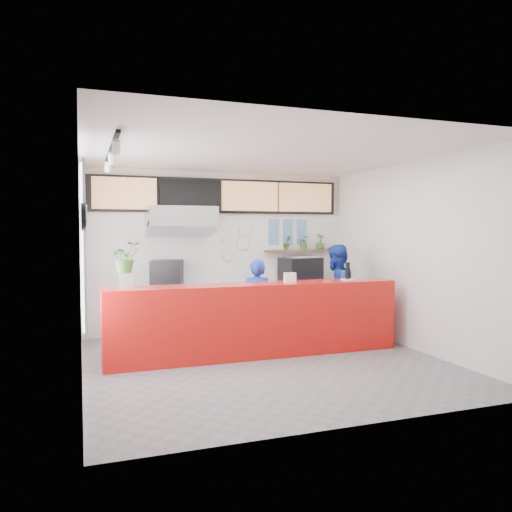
{
  "coord_description": "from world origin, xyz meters",
  "views": [
    {
      "loc": [
        -2.5,
        -6.66,
        1.9
      ],
      "look_at": [
        0.1,
        0.7,
        1.5
      ],
      "focal_mm": 35.0,
      "sensor_mm": 36.0,
      "label": 1
    }
  ],
  "objects": [
    {
      "name": "napkin_holder",
      "position": [
        0.53,
        0.37,
        1.18
      ],
      "size": [
        0.19,
        0.13,
        0.15
      ],
      "primitive_type": "cube",
      "rotation": [
        0.0,
        0.0,
        -0.12
      ],
      "color": "white",
      "rests_on": "service_counter"
    },
    {
      "name": "floor",
      "position": [
        0.0,
        0.0,
        0.0
      ],
      "size": [
        5.0,
        5.0,
        0.0
      ],
      "primitive_type": "plane",
      "color": "slate",
      "rests_on": "ground"
    },
    {
      "name": "wall_back",
      "position": [
        0.0,
        2.5,
        1.5
      ],
      "size": [
        5.0,
        0.0,
        5.0
      ],
      "primitive_type": "plane",
      "rotation": [
        1.57,
        0.0,
        0.0
      ],
      "color": "white",
      "rests_on": "ground"
    },
    {
      "name": "herb_d",
      "position": [
        2.08,
        2.4,
        1.68
      ],
      "size": [
        0.23,
        0.22,
        0.32
      ],
      "primitive_type": "imported",
      "rotation": [
        0.0,
        0.0,
        0.41
      ],
      "color": "#3B6A25",
      "rests_on": "herb_shelf"
    },
    {
      "name": "herb_b",
      "position": [
        1.35,
        2.4,
        1.66
      ],
      "size": [
        0.17,
        0.14,
        0.28
      ],
      "primitive_type": "imported",
      "rotation": [
        0.0,
        0.0,
        0.08
      ],
      "color": "#3B6A25",
      "rests_on": "herb_shelf"
    },
    {
      "name": "basil_vase",
      "position": [
        -1.92,
        0.32,
        1.53
      ],
      "size": [
        0.48,
        0.45,
        0.43
      ],
      "primitive_type": "imported",
      "rotation": [
        0.0,
        0.0,
        0.38
      ],
      "color": "#3B6A25",
      "rests_on": "glass_vase"
    },
    {
      "name": "photo_frame_e",
      "position": [
        1.4,
        2.48,
        1.75
      ],
      "size": [
        0.2,
        0.02,
        0.25
      ],
      "primitive_type": "cube",
      "color": "#598CBF",
      "rests_on": "wall_back"
    },
    {
      "name": "espresso_tray",
      "position": [
        1.55,
        2.2,
        1.38
      ],
      "size": [
        0.62,
        0.46,
        0.05
      ],
      "primitive_type": "cube",
      "rotation": [
        0.0,
        0.0,
        0.09
      ],
      "color": "silver",
      "rests_on": "espresso_machine"
    },
    {
      "name": "dec_plate_c",
      "position": [
        0.15,
        2.47,
        1.45
      ],
      "size": [
        0.24,
        0.03,
        0.24
      ],
      "primitive_type": "cylinder",
      "rotation": [
        1.57,
        0.0,
        0.0
      ],
      "color": "silver",
      "rests_on": "wall_back"
    },
    {
      "name": "wall_clock_rim",
      "position": [
        -2.46,
        -0.9,
        2.05
      ],
      "size": [
        0.05,
        0.3,
        0.3
      ],
      "primitive_type": "cylinder",
      "rotation": [
        0.0,
        1.57,
        0.0
      ],
      "color": "black",
      "rests_on": "wall_left"
    },
    {
      "name": "dec_plate_a",
      "position": [
        0.15,
        2.47,
        1.75
      ],
      "size": [
        0.24,
        0.03,
        0.24
      ],
      "primitive_type": "cylinder",
      "rotation": [
        1.57,
        0.0,
        0.0
      ],
      "color": "silver",
      "rests_on": "wall_back"
    },
    {
      "name": "service_counter",
      "position": [
        0.0,
        0.4,
        0.55
      ],
      "size": [
        4.5,
        0.6,
        1.1
      ],
      "primitive_type": "cube",
      "color": "red",
      "rests_on": "ground"
    },
    {
      "name": "dec_plate_b",
      "position": [
        0.45,
        2.47,
        1.65
      ],
      "size": [
        0.24,
        0.03,
        0.24
      ],
      "primitive_type": "cylinder",
      "rotation": [
        1.57,
        0.0,
        0.0
      ],
      "color": "silver",
      "rests_on": "wall_back"
    },
    {
      "name": "herb_c",
      "position": [
        1.72,
        2.4,
        1.65
      ],
      "size": [
        0.29,
        0.26,
        0.27
      ],
      "primitive_type": "imported",
      "rotation": [
        0.0,
        0.0,
        -0.26
      ],
      "color": "#3B6A25",
      "rests_on": "herb_shelf"
    },
    {
      "name": "pepper_mill",
      "position": [
        1.56,
        0.4,
        1.25
      ],
      "size": [
        0.08,
        0.08,
        0.27
      ],
      "primitive_type": "cylinder",
      "rotation": [
        0.0,
        0.0,
        -0.16
      ],
      "color": "black",
      "rests_on": "white_plate"
    },
    {
      "name": "photo_frame_f",
      "position": [
        1.7,
        2.48,
        1.75
      ],
      "size": [
        0.2,
        0.02,
        0.25
      ],
      "primitive_type": "cube",
      "color": "#598CBF",
      "rests_on": "wall_back"
    },
    {
      "name": "photo_frame_b",
      "position": [
        1.4,
        2.48,
        2.0
      ],
      "size": [
        0.2,
        0.02,
        0.25
      ],
      "primitive_type": "cube",
      "color": "#598CBF",
      "rests_on": "wall_back"
    },
    {
      "name": "window_pane",
      "position": [
        -2.47,
        0.3,
        1.7
      ],
      "size": [
        0.04,
        2.2,
        1.9
      ],
      "primitive_type": "cube",
      "color": "silver",
      "rests_on": "wall_left"
    },
    {
      "name": "right_bench",
      "position": [
        1.5,
        2.2,
        0.45
      ],
      "size": [
        1.8,
        0.6,
        0.9
      ],
      "primitive_type": "cube",
      "color": "#B2B5BA",
      "rests_on": "ground"
    },
    {
      "name": "soffit",
      "position": [
        0.0,
        2.46,
        2.55
      ],
      "size": [
        4.8,
        0.04,
        0.65
      ],
      "primitive_type": "cube",
      "color": "black",
      "rests_on": "wall_back"
    },
    {
      "name": "ceiling",
      "position": [
        0.0,
        0.0,
        3.0
      ],
      "size": [
        5.0,
        5.0,
        0.0
      ],
      "primitive_type": "plane",
      "rotation": [
        3.14,
        0.0,
        0.0
      ],
      "color": "silver"
    },
    {
      "name": "espresso_machine",
      "position": [
        1.55,
        2.2,
        1.14
      ],
      "size": [
        0.8,
        0.63,
        0.47
      ],
      "primitive_type": "cube",
      "rotation": [
        0.0,
        0.0,
        0.15
      ],
      "color": "black",
      "rests_on": "right_bench"
    },
    {
      "name": "wall_clock_face",
      "position": [
        -2.43,
        -0.9,
        2.05
      ],
      "size": [
        0.02,
        0.26,
        0.26
      ],
      "primitive_type": "cylinder",
      "rotation": [
        0.0,
        1.57,
        0.0
      ],
      "color": "white",
      "rests_on": "wall_left"
    },
    {
      "name": "herb_shelf",
      "position": [
        1.6,
        2.4,
        1.5
      ],
      "size": [
        1.4,
        0.18,
        0.04
      ],
      "primitive_type": "cube",
      "color": "brown",
      "rests_on": "wall_back"
    },
    {
      "name": "window_frame",
      "position": [
        -2.45,
        0.3,
        1.7
      ],
      "size": [
        0.03,
        2.3,
        2.0
      ],
      "primitive_type": "cube",
      "color": "#B2B5BA",
      "rests_on": "wall_left"
    },
    {
      "name": "track_rail",
      "position": [
        -2.1,
        0.0,
        2.94
      ],
      "size": [
        0.05,
        2.4,
        0.04
      ],
      "primitive_type": "cube",
      "color": "black",
      "rests_on": "ceiling"
    },
    {
      "name": "staff_center",
      "position": [
        0.17,
        0.85,
        0.72
      ],
      "size": [
        0.62,
        0.53,
        1.44
      ],
      "primitive_type": "imported",
      "rotation": [
        0.0,
        0.0,
        2.72
      ],
      "color": "navy",
      "rests_on": "ground"
    },
    {
      "name": "wall_left",
      "position": [
        -2.5,
        0.0,
        1.5
      ],
      "size": [
        0.0,
        5.0,
        5.0
      ],
      "primitive_type": "plane",
      "rotation": [
        1.57,
        0.0,
        1.57
      ],
      "color": "white",
      "rests_on": "ground"
    },
    {
      "name": "menu_board_mid_left",
      "position": [
        -0.59,
        2.38,
        2.55
      ],
      "size": [
        1.1,
        0.1,
        0.55
      ],
      "primitive_type": "cube",
      "color": "black",
      "rests_on": "wall_back"
    },
    {
      "name": "photo_frame_c",
      "position": [
        1.7,
        2.48,
        2.0
      ],
      "size": [
        0.2,
        0.02,
        0.25
      ],
      "primitive_type": "cube",
      "color": "#598CBF",
      "rests_on": "wall_back"
    },
    {
      "name": "panini_oven",
      "position": [
        -1.05,
        2.2,
        1.14
      ],
      "size": [
        0.67,
        0.67,
        0.47
      ],
      "primitive_type": "cube",
      "rotation": [
        0.0,
        0.0,
        -0.32
      ],
      "color": "black",
      "rests_on": "prep_bench"
    },
    {
      "name": "prep_bench",
      "position": [
        -0.8,
        2.2,
        0.45
      ],
      "size": [
        1.8,
        0.6,
        0.9
      ],
      "primitive_type": "cube",
      "color": "#B2B5BA",
      "rests_on": "ground"
    },
    {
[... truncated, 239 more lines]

